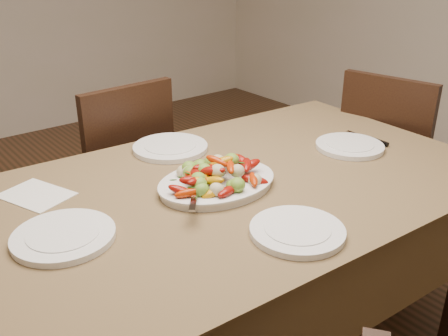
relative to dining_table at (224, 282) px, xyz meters
The scene contains 12 objects.
dining_table is the anchor object (origin of this frame).
chair_far 0.83m from the dining_table, 90.09° to the left, with size 0.42×0.42×0.95m, color black, non-canonical shape.
chair_right 1.16m from the dining_table, ahead, with size 0.42×0.42×0.95m, color black, non-canonical shape.
serving_platter 0.39m from the dining_table, behind, with size 0.38×0.28×0.02m, color white.
roasted_vegetables 0.45m from the dining_table, behind, with size 0.31×0.21×0.09m, color maroon, non-canonical shape.
serving_spoon 0.44m from the dining_table, 160.95° to the right, with size 0.28×0.06×0.03m, color #9EA0A8, non-canonical shape.
plate_left 0.66m from the dining_table, behind, with size 0.27×0.27×0.02m, color white.
plate_right 0.69m from the dining_table, ahead, with size 0.25×0.25×0.02m, color white.
plate_far 0.53m from the dining_table, 84.88° to the left, with size 0.28×0.28×0.02m, color white.
plate_near 0.52m from the dining_table, 95.08° to the right, with size 0.26×0.26×0.02m, color white.
menu_card 0.70m from the dining_table, 147.97° to the left, with size 0.15×0.21×0.00m, color silver.
table_knife 0.80m from the dining_table, ahead, with size 0.02×0.20×0.01m, color #9EA0A8, non-canonical shape.
Camera 1 is at (-1.00, -1.16, 1.47)m, focal length 40.00 mm.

